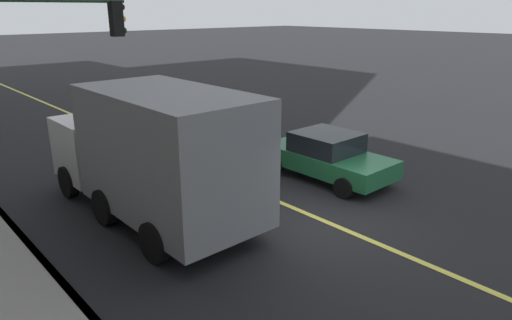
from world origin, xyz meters
name	(u,v)px	position (x,y,z in m)	size (l,w,h in m)	color
ground	(326,222)	(0.00, 0.00, 0.00)	(200.00, 200.00, 0.00)	black
lane_stripe_center	(326,222)	(0.00, 0.00, 0.01)	(80.00, 0.16, 0.01)	#D8CC4C
car_green	(327,156)	(2.07, -2.47, 0.73)	(4.16, 2.03, 1.45)	#1E6038
car_silver	(209,115)	(9.18, -3.15, 0.71)	(4.63, 1.88, 1.36)	#A8AAB2
truck_gray	(155,152)	(3.08, 2.92, 1.73)	(6.90, 2.68, 3.32)	silver
traffic_light_mast	(35,63)	(5.39, 4.70, 3.82)	(0.28, 4.12, 5.55)	#1E3823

